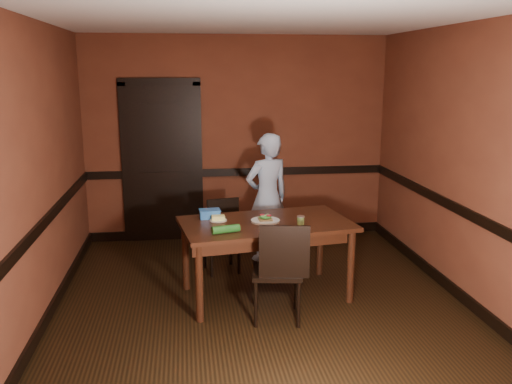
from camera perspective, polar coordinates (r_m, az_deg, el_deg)
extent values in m
cube|color=black|center=(5.46, 0.49, -11.63)|extent=(4.00, 4.50, 0.01)
cube|color=silver|center=(4.99, 0.56, 17.87)|extent=(4.00, 4.50, 0.01)
cube|color=brown|center=(7.26, -1.98, 5.61)|extent=(4.00, 0.02, 2.70)
cube|color=brown|center=(2.91, 6.79, -5.52)|extent=(4.00, 0.02, 2.70)
cube|color=brown|center=(5.17, -22.00, 1.74)|extent=(0.02, 4.50, 2.70)
cube|color=brown|center=(5.69, 20.92, 2.76)|extent=(0.02, 4.50, 2.70)
cube|color=black|center=(7.32, -1.95, 2.10)|extent=(4.00, 0.03, 0.10)
cube|color=black|center=(5.27, -21.43, -3.06)|extent=(0.03, 4.50, 0.10)
cube|color=black|center=(5.77, 20.43, -1.64)|extent=(0.03, 4.50, 0.10)
cube|color=black|center=(7.52, -1.90, -4.20)|extent=(4.00, 0.03, 0.12)
cube|color=black|center=(5.54, -20.71, -11.45)|extent=(0.03, 4.50, 0.12)
cube|color=black|center=(6.02, 19.81, -9.40)|extent=(0.03, 4.50, 0.12)
cube|color=black|center=(7.25, -9.84, 2.81)|extent=(0.85, 0.04, 2.05)
cube|color=black|center=(7.30, -13.56, 2.72)|extent=(0.10, 0.06, 2.15)
cube|color=black|center=(7.26, -6.08, 2.95)|extent=(0.10, 0.06, 2.15)
cube|color=black|center=(7.16, -10.16, 11.34)|extent=(1.05, 0.06, 0.10)
cube|color=black|center=(5.50, 1.04, -7.07)|extent=(1.79, 1.18, 0.78)
imported|color=#9FB9D9|center=(6.44, 1.19, -0.58)|extent=(0.65, 0.54, 1.54)
cylinder|color=white|center=(5.38, 0.99, -3.08)|extent=(0.29, 0.29, 0.01)
cube|color=#9E804C|center=(5.38, 0.99, -2.90)|extent=(0.13, 0.12, 0.02)
ellipsoid|color=green|center=(5.37, 0.99, -2.64)|extent=(0.12, 0.11, 0.03)
cylinder|color=#B30F1D|center=(5.38, 0.67, -2.42)|extent=(0.05, 0.05, 0.01)
cylinder|color=#B30F1D|center=(5.36, 1.36, -2.47)|extent=(0.05, 0.05, 0.01)
cylinder|color=#7BB35B|center=(5.33, 0.68, -2.56)|extent=(0.04, 0.04, 0.01)
cylinder|color=#7BB35B|center=(5.39, 1.24, -2.38)|extent=(0.04, 0.04, 0.01)
cylinder|color=#7BB35B|center=(5.36, 0.99, -2.47)|extent=(0.04, 0.04, 0.01)
cylinder|color=#699048|center=(5.29, 4.73, -3.04)|extent=(0.07, 0.07, 0.08)
cylinder|color=#B5B5B0|center=(5.28, 4.74, -2.58)|extent=(0.07, 0.07, 0.01)
cylinder|color=white|center=(5.43, -3.99, -2.99)|extent=(0.17, 0.17, 0.01)
cube|color=#E7E575|center=(5.42, -4.00, -2.71)|extent=(0.13, 0.09, 0.04)
cube|color=blue|center=(5.52, -4.89, -2.36)|extent=(0.21, 0.15, 0.08)
cube|color=blue|center=(5.51, -4.90, -1.91)|extent=(0.22, 0.16, 0.01)
cylinder|color=#1D541B|center=(5.02, -3.21, -3.93)|extent=(0.27, 0.14, 0.07)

